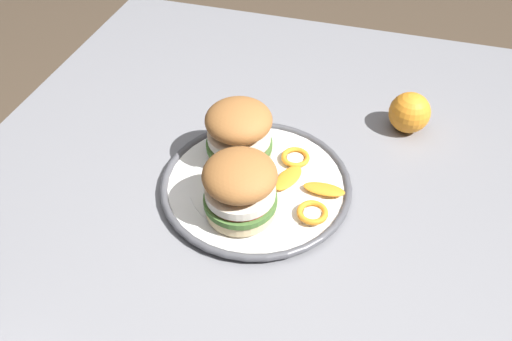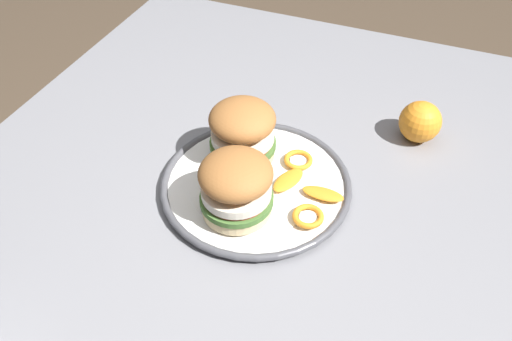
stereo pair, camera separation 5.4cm
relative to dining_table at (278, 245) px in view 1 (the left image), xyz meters
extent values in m
cube|color=gray|center=(0.00, 0.00, 0.07)|extent=(1.22, 1.10, 0.03)
cube|color=gray|center=(0.55, -0.49, -0.29)|extent=(0.06, 0.06, 0.69)
cube|color=gray|center=(0.55, 0.49, -0.29)|extent=(0.06, 0.06, 0.69)
cylinder|color=white|center=(0.04, 0.05, 0.09)|extent=(0.28, 0.28, 0.01)
torus|color=#4C4C51|center=(0.04, 0.05, 0.10)|extent=(0.31, 0.31, 0.01)
cylinder|color=white|center=(0.04, 0.05, 0.10)|extent=(0.21, 0.21, 0.00)
cylinder|color=beige|center=(-0.03, 0.05, 0.11)|extent=(0.11, 0.11, 0.02)
cylinder|color=#477033|center=(-0.03, 0.05, 0.13)|extent=(0.11, 0.11, 0.01)
cylinder|color=#BC3828|center=(-0.03, 0.05, 0.13)|extent=(0.10, 0.10, 0.01)
cylinder|color=silver|center=(-0.03, 0.05, 0.14)|extent=(0.10, 0.10, 0.01)
ellipsoid|color=#A36633|center=(-0.03, 0.05, 0.18)|extent=(0.14, 0.14, 0.05)
cylinder|color=beige|center=(0.09, 0.09, 0.11)|extent=(0.11, 0.11, 0.02)
cylinder|color=#477033|center=(0.09, 0.09, 0.13)|extent=(0.11, 0.11, 0.01)
cylinder|color=#BC3828|center=(0.09, 0.09, 0.13)|extent=(0.10, 0.10, 0.01)
cylinder|color=silver|center=(0.09, 0.09, 0.14)|extent=(0.10, 0.10, 0.01)
ellipsoid|color=#A36633|center=(0.09, 0.09, 0.18)|extent=(0.12, 0.12, 0.05)
torus|color=orange|center=(0.10, 0.00, 0.11)|extent=(0.06, 0.06, 0.01)
cylinder|color=#F4E5C6|center=(0.10, 0.00, 0.11)|extent=(0.03, 0.03, 0.00)
ellipsoid|color=orange|center=(0.04, -0.06, 0.11)|extent=(0.03, 0.07, 0.01)
ellipsoid|color=orange|center=(0.05, 0.00, 0.11)|extent=(0.07, 0.05, 0.01)
torus|color=orange|center=(-0.01, -0.05, 0.11)|extent=(0.06, 0.06, 0.01)
cylinder|color=#F4E5C6|center=(-0.01, -0.05, 0.11)|extent=(0.03, 0.03, 0.00)
sphere|color=orange|center=(0.26, -0.17, 0.12)|extent=(0.07, 0.07, 0.07)
camera|label=1|loc=(-0.52, -0.12, 0.69)|focal=36.30mm
camera|label=2|loc=(-0.50, -0.17, 0.69)|focal=36.30mm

